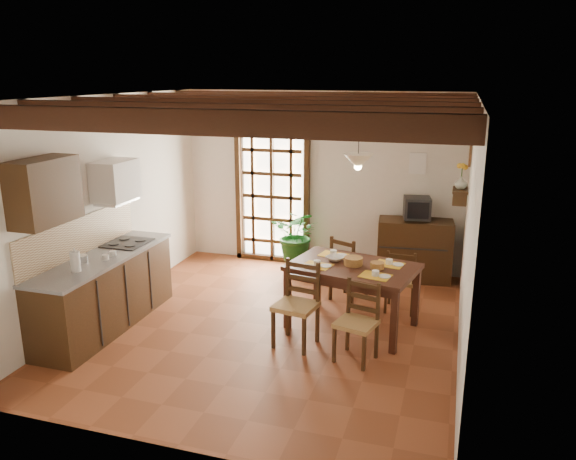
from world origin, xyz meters
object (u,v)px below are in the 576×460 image
at_px(kitchen_counter, 105,290).
at_px(chair_near_left, 296,320).
at_px(chair_near_right, 356,337).
at_px(potted_plant, 297,237).
at_px(crt_tv, 417,208).
at_px(pendant_lamp, 358,160).
at_px(chair_far_right, 401,291).
at_px(dining_table, 353,273).
at_px(chair_far_left, 348,280).
at_px(sideboard, 414,250).

height_order(kitchen_counter, chair_near_left, kitchen_counter).
relative_size(chair_near_left, chair_near_right, 1.11).
xyz_separation_m(chair_near_right, potted_plant, (-1.42, 2.59, 0.29)).
xyz_separation_m(crt_tv, pendant_lamp, (-0.58, -1.83, 0.96)).
relative_size(chair_near_left, chair_far_right, 1.14).
bearing_deg(chair_near_left, potted_plant, 115.52).
bearing_deg(chair_near_right, potted_plant, 133.51).
bearing_deg(dining_table, chair_near_left, -116.09).
bearing_deg(pendant_lamp, kitchen_counter, -161.34).
relative_size(chair_far_left, sideboard, 0.84).
height_order(kitchen_counter, chair_far_left, kitchen_counter).
distance_m(crt_tv, potted_plant, 1.89).
bearing_deg(pendant_lamp, crt_tv, 72.31).
bearing_deg(potted_plant, chair_near_left, -74.14).
xyz_separation_m(kitchen_counter, chair_near_left, (2.39, 0.22, -0.17)).
bearing_deg(chair_near_right, dining_table, 118.81).
distance_m(kitchen_counter, sideboard, 4.50).
height_order(chair_near_left, sideboard, chair_near_left).
relative_size(kitchen_counter, potted_plant, 1.02).
bearing_deg(pendant_lamp, chair_far_right, 47.29).
bearing_deg(pendant_lamp, chair_near_left, -124.28).
bearing_deg(sideboard, crt_tv, -96.14).
xyz_separation_m(dining_table, chair_near_left, (-0.52, -0.67, -0.40)).
distance_m(sideboard, potted_plant, 1.81).
bearing_deg(chair_near_left, chair_far_right, 61.55).
xyz_separation_m(chair_far_right, pendant_lamp, (-0.53, -0.57, 1.81)).
relative_size(chair_near_left, pendant_lamp, 1.16).
xyz_separation_m(kitchen_counter, pendant_lamp, (2.92, 0.99, 1.60)).
relative_size(chair_far_right, potted_plant, 0.39).
bearing_deg(dining_table, sideboard, 85.21).
relative_size(dining_table, chair_near_right, 1.87).
height_order(crt_tv, potted_plant, potted_plant).
bearing_deg(chair_far_left, chair_far_right, -167.27).
distance_m(chair_near_right, potted_plant, 2.97).
bearing_deg(potted_plant, pendant_lamp, -53.89).
distance_m(chair_near_left, chair_near_right, 0.75).
bearing_deg(sideboard, pendant_lamp, -113.78).
xyz_separation_m(dining_table, chair_near_right, (0.21, -0.82, -0.43)).
distance_m(dining_table, chair_far_left, 0.95).
distance_m(sideboard, crt_tv, 0.66).
relative_size(kitchen_counter, chair_far_left, 2.44).
bearing_deg(potted_plant, dining_table, -55.47).
height_order(sideboard, crt_tv, crt_tv).
distance_m(kitchen_counter, pendant_lamp, 3.47).
distance_m(kitchen_counter, chair_near_right, 3.13).
xyz_separation_m(chair_near_left, pendant_lamp, (0.52, 0.77, 1.77)).
bearing_deg(chair_far_left, dining_table, 128.88).
relative_size(chair_near_right, pendant_lamp, 1.05).
height_order(chair_near_right, chair_far_left, chair_far_left).
bearing_deg(pendant_lamp, chair_near_right, -77.40).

